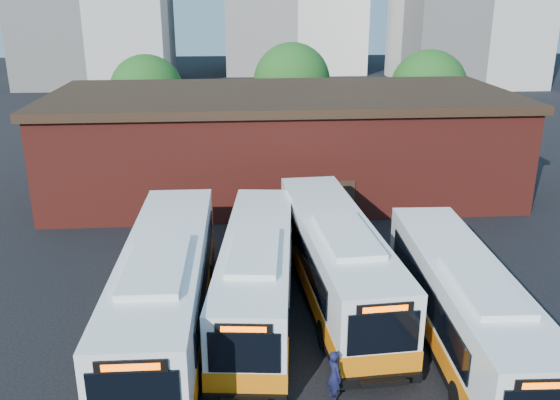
{
  "coord_description": "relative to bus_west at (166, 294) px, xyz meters",
  "views": [
    {
      "loc": [
        -3.01,
        -16.89,
        12.13
      ],
      "look_at": [
        -1.15,
        6.84,
        3.85
      ],
      "focal_mm": 38.0,
      "sensor_mm": 36.0,
      "label": 1
    }
  ],
  "objects": [
    {
      "name": "bus_west",
      "position": [
        0.0,
        0.0,
        0.0
      ],
      "size": [
        3.11,
        13.93,
        3.78
      ],
      "rotation": [
        0.0,
        0.0,
        -0.02
      ],
      "color": "white",
      "rests_on": "ground"
    },
    {
      "name": "tree_east",
      "position": [
        18.68,
        28.18,
        3.12
      ],
      "size": [
        6.24,
        6.24,
        7.96
      ],
      "color": "#382314",
      "rests_on": "ground"
    },
    {
      "name": "tree_mid",
      "position": [
        7.68,
        31.18,
        3.36
      ],
      "size": [
        6.56,
        6.56,
        8.36
      ],
      "color": "#382314",
      "rests_on": "ground"
    },
    {
      "name": "bus_mideast",
      "position": [
        6.72,
        2.32,
        -0.07
      ],
      "size": [
        3.56,
        13.41,
        3.62
      ],
      "rotation": [
        0.0,
        0.0,
        0.06
      ],
      "color": "white",
      "rests_on": "ground"
    },
    {
      "name": "tree_west",
      "position": [
        -4.32,
        29.18,
        2.93
      ],
      "size": [
        6.0,
        6.0,
        7.65
      ],
      "color": "#382314",
      "rests_on": "ground"
    },
    {
      "name": "depot_building",
      "position": [
        5.69,
        17.18,
        1.54
      ],
      "size": [
        28.6,
        12.6,
        6.4
      ],
      "color": "maroon",
      "rests_on": "ground"
    },
    {
      "name": "bus_midwest",
      "position": [
        3.43,
        1.41,
        -0.16
      ],
      "size": [
        3.88,
        12.72,
        3.42
      ],
      "rotation": [
        0.0,
        0.0,
        -0.11
      ],
      "color": "white",
      "rests_on": "ground"
    },
    {
      "name": "bus_east",
      "position": [
        10.58,
        -1.78,
        -0.15
      ],
      "size": [
        3.12,
        12.73,
        3.44
      ],
      "rotation": [
        0.0,
        0.0,
        -0.04
      ],
      "color": "white",
      "rests_on": "ground"
    },
    {
      "name": "transit_worker",
      "position": [
        5.59,
        -4.26,
        -0.84
      ],
      "size": [
        0.63,
        0.75,
        1.75
      ],
      "primitive_type": "imported",
      "rotation": [
        0.0,
        0.0,
        1.95
      ],
      "color": "#111432",
      "rests_on": "ground"
    },
    {
      "name": "ground",
      "position": [
        5.68,
        -2.82,
        -1.72
      ],
      "size": [
        220.0,
        220.0,
        0.0
      ],
      "primitive_type": "plane",
      "color": "black"
    }
  ]
}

